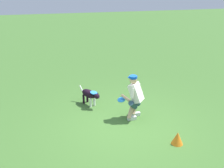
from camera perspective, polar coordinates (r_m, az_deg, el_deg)
ground_plane at (r=7.01m, az=2.84°, el=-9.68°), size 60.00×60.00×0.00m
person at (r=7.16m, az=5.18°, el=-2.73°), size 0.71×0.57×1.29m
dog at (r=8.07m, az=-5.07°, el=-2.43°), size 0.55×0.93×0.54m
frisbee_flying at (r=7.83m, az=-4.16°, el=-1.99°), size 0.29×0.30×0.09m
frisbee_held at (r=7.12m, az=2.13°, el=-3.59°), size 0.26×0.26×0.09m
training_cone at (r=6.45m, az=14.64°, el=-11.80°), size 0.29×0.29×0.32m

